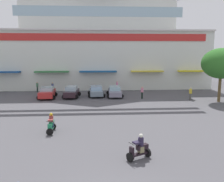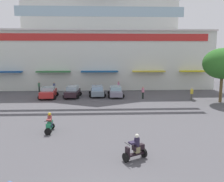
% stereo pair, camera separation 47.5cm
% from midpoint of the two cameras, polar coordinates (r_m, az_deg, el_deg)
% --- Properties ---
extents(ground_plane, '(128.00, 128.00, 0.00)m').
position_cam_midpoint_polar(ground_plane, '(22.11, -2.92, -6.88)').
color(ground_plane, '#4F4E53').
extents(colonial_building, '(37.02, 19.59, 18.21)m').
position_cam_midpoint_polar(colonial_building, '(45.43, -3.50, 11.65)').
color(colonial_building, silver).
rests_on(colonial_building, ground).
extents(plaza_tree_1, '(4.69, 4.89, 6.62)m').
position_cam_midpoint_polar(plaza_tree_1, '(32.17, 24.11, 5.97)').
color(plaza_tree_1, brown).
rests_on(plaza_tree_1, ground).
extents(parked_car_0, '(2.53, 4.08, 1.50)m').
position_cam_midpoint_polar(parked_car_0, '(33.34, -15.50, -0.37)').
color(parked_car_0, '#B32624').
rests_on(parked_car_0, ground).
extents(parked_car_1, '(2.38, 4.03, 1.55)m').
position_cam_midpoint_polar(parked_car_1, '(33.16, -9.97, -0.20)').
color(parked_car_1, '#2B1B22').
rests_on(parked_car_1, ground).
extents(parked_car_2, '(2.46, 3.98, 1.46)m').
position_cam_midpoint_polar(parked_car_2, '(33.62, -4.19, -0.02)').
color(parked_car_2, slate).
rests_on(parked_car_2, ground).
extents(parked_car_3, '(2.35, 4.51, 1.43)m').
position_cam_midpoint_polar(parked_car_3, '(33.40, 0.24, -0.07)').
color(parked_car_3, gray).
rests_on(parked_car_3, ground).
extents(scooter_rider_0, '(0.52, 1.47, 1.52)m').
position_cam_midpoint_polar(scooter_rider_0, '(19.27, -14.91, -7.69)').
color(scooter_rider_0, black).
rests_on(scooter_rider_0, ground).
extents(scooter_rider_5, '(1.50, 1.11, 1.51)m').
position_cam_midpoint_polar(scooter_rider_5, '(14.27, 5.52, -13.49)').
color(scooter_rider_5, black).
rests_on(scooter_rider_5, ground).
extents(pedestrian_0, '(0.35, 0.35, 1.60)m').
position_cam_midpoint_polar(pedestrian_0, '(37.92, 0.86, 1.34)').
color(pedestrian_0, slate).
rests_on(pedestrian_0, ground).
extents(pedestrian_1, '(0.51, 0.51, 1.72)m').
position_cam_midpoint_polar(pedestrian_1, '(36.74, -14.25, 0.89)').
color(pedestrian_1, '#292352').
rests_on(pedestrian_1, ground).
extents(pedestrian_2, '(0.51, 0.51, 1.61)m').
position_cam_midpoint_polar(pedestrian_2, '(32.55, 17.73, -0.44)').
color(pedestrian_2, '#54524A').
rests_on(pedestrian_2, ground).
extents(pedestrian_3, '(0.50, 0.50, 1.62)m').
position_cam_midpoint_polar(pedestrian_3, '(32.06, 6.73, -0.18)').
color(pedestrian_3, black).
rests_on(pedestrian_3, ground).
extents(pedestrian_4, '(0.45, 0.45, 1.62)m').
position_cam_midpoint_polar(pedestrian_4, '(38.77, -17.64, 1.09)').
color(pedestrian_4, black).
rests_on(pedestrian_4, ground).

